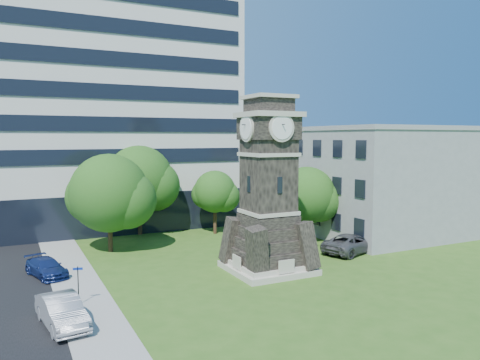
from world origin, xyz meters
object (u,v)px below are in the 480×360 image
park_bench (302,265)px  street_sign (78,281)px  clock_tower (268,196)px  car_east_lot (351,243)px  car_street_mid (62,311)px  car_street_north (46,268)px

park_bench → street_sign: size_ratio=0.91×
clock_tower → car_east_lot: clock_tower is taller
clock_tower → car_street_mid: size_ratio=2.62×
clock_tower → car_east_lot: bearing=9.6°
car_street_north → car_street_mid: bearing=-107.0°
park_bench → car_street_mid: bearing=167.2°
car_street_north → street_sign: bearing=-97.3°
car_east_lot → park_bench: (-6.84, -3.09, -0.22)m
car_east_lot → clock_tower: bearing=81.5°
car_street_mid → car_street_north: car_street_mid is taller
car_street_mid → car_street_north: size_ratio=1.11×
clock_tower → street_sign: size_ratio=5.47×
park_bench → clock_tower: bearing=116.8°
car_street_north → street_sign: (1.20, -6.74, 0.78)m
car_street_north → car_east_lot: car_east_lot is taller
clock_tower → park_bench: (1.81, -1.63, -4.72)m
clock_tower → car_street_north: clock_tower is taller
car_street_north → car_east_lot: 23.08m
car_street_north → clock_tower: bearing=-38.4°
park_bench → car_east_lot: bearing=3.1°
car_street_north → park_bench: size_ratio=2.08×
clock_tower → park_bench: 5.31m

